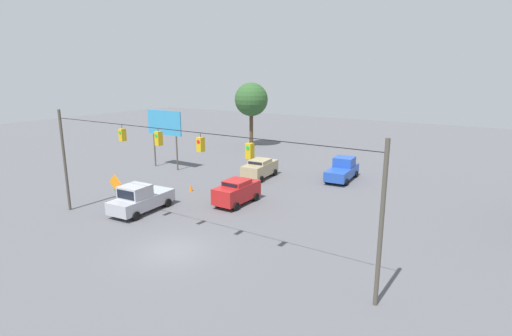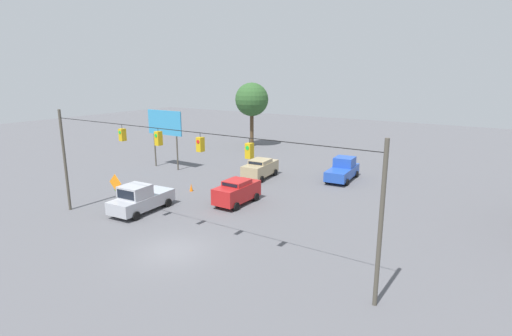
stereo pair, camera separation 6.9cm
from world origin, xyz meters
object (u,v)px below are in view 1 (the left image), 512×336
object	(u,v)px
overhead_signal_span	(180,167)
pickup_truck_silver_parked_shoulder	(140,199)
roadside_billboard	(164,126)
pedestrian	(117,191)
traffic_cone_nearest	(144,204)
tree_horizon_left	(251,100)
work_zone_sign	(115,186)
sedan_red_withflow_mid	(237,191)
sedan_tan_withflow_far	(260,168)
traffic_cone_second	(166,196)
pickup_truck_blue_oncoming_deep	(342,170)
traffic_cone_third	(191,187)

from	to	relation	value
overhead_signal_span	pickup_truck_silver_parked_shoulder	xyz separation A→B (m)	(6.70, -2.64, -3.81)
roadside_billboard	pedestrian	bearing A→B (deg)	116.04
traffic_cone_nearest	tree_horizon_left	size ratio (longest dim) A/B	0.08
overhead_signal_span	work_zone_sign	bearing A→B (deg)	-11.80
sedan_red_withflow_mid	work_zone_sign	distance (m)	9.01
sedan_tan_withflow_far	roadside_billboard	distance (m)	11.41
overhead_signal_span	traffic_cone_nearest	distance (m)	8.93
traffic_cone_nearest	traffic_cone_second	bearing A→B (deg)	-85.59
traffic_cone_nearest	pedestrian	xyz separation A→B (m)	(3.13, -0.05, 0.56)
sedan_tan_withflow_far	traffic_cone_second	world-z (taller)	sedan_tan_withflow_far
pickup_truck_blue_oncoming_deep	work_zone_sign	xyz separation A→B (m)	(10.63, 17.64, 1.01)
pickup_truck_silver_parked_shoulder	work_zone_sign	bearing A→B (deg)	31.79
traffic_cone_second	pedestrian	size ratio (longest dim) A/B	0.38
sedan_red_withflow_mid	tree_horizon_left	world-z (taller)	tree_horizon_left
sedan_red_withflow_mid	sedan_tan_withflow_far	distance (m)	8.06
overhead_signal_span	sedan_red_withflow_mid	world-z (taller)	overhead_signal_span
traffic_cone_second	traffic_cone_third	bearing A→B (deg)	-91.78
sedan_red_withflow_mid	pickup_truck_blue_oncoming_deep	xyz separation A→B (m)	(-4.26, -11.34, -0.02)
roadside_billboard	pedestrian	size ratio (longest dim) A/B	3.51
sedan_red_withflow_mid	traffic_cone_nearest	bearing A→B (deg)	42.39
traffic_cone_third	tree_horizon_left	distance (m)	23.04
pickup_truck_silver_parked_shoulder	pedestrian	world-z (taller)	pickup_truck_silver_parked_shoulder
traffic_cone_third	roadside_billboard	world-z (taller)	roadside_billboard
traffic_cone_nearest	pickup_truck_silver_parked_shoulder	bearing A→B (deg)	117.78
pedestrian	traffic_cone_third	bearing A→B (deg)	-119.93
work_zone_sign	pedestrian	distance (m)	2.76
sedan_tan_withflow_far	traffic_cone_third	size ratio (longest dim) A/B	7.07
pickup_truck_silver_parked_shoulder	traffic_cone_nearest	size ratio (longest dim) A/B	7.80
traffic_cone_third	sedan_red_withflow_mid	bearing A→B (deg)	173.93
overhead_signal_span	tree_horizon_left	world-z (taller)	tree_horizon_left
roadside_billboard	pickup_truck_silver_parked_shoulder	bearing A→B (deg)	127.79
traffic_cone_second	traffic_cone_third	world-z (taller)	same
pedestrian	traffic_cone_second	bearing A→B (deg)	-140.61
sedan_red_withflow_mid	pedestrian	bearing A→B (deg)	29.43
work_zone_sign	overhead_signal_span	bearing A→B (deg)	168.20
pickup_truck_silver_parked_shoulder	traffic_cone_nearest	bearing A→B (deg)	-62.22
pickup_truck_blue_oncoming_deep	traffic_cone_second	world-z (taller)	pickup_truck_blue_oncoming_deep
traffic_cone_nearest	traffic_cone_third	bearing A→B (deg)	-88.90
sedan_red_withflow_mid	sedan_tan_withflow_far	size ratio (longest dim) A/B	0.91
traffic_cone_nearest	roadside_billboard	bearing A→B (deg)	-51.68
pickup_truck_silver_parked_shoulder	sedan_red_withflow_mid	size ratio (longest dim) A/B	1.21
traffic_cone_third	work_zone_sign	xyz separation A→B (m)	(1.07, 6.86, 1.65)
overhead_signal_span	sedan_tan_withflow_far	world-z (taller)	overhead_signal_span
traffic_cone_second	traffic_cone_nearest	bearing A→B (deg)	94.41
sedan_tan_withflow_far	traffic_cone_nearest	distance (m)	12.60
sedan_tan_withflow_far	traffic_cone_nearest	world-z (taller)	sedan_tan_withflow_far
sedan_red_withflow_mid	tree_horizon_left	size ratio (longest dim) A/B	0.49
overhead_signal_span	traffic_cone_second	bearing A→B (deg)	-38.40
sedan_tan_withflow_far	traffic_cone_third	bearing A→B (deg)	69.72
traffic_cone_third	tree_horizon_left	size ratio (longest dim) A/B	0.08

